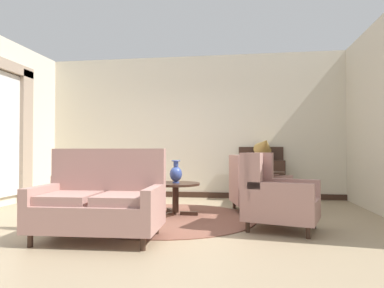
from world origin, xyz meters
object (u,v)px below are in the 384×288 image
Objects in this scene: coffee_table at (176,190)px; settee at (100,203)px; armchair_near_sideboard at (275,197)px; armchair_foreground_right at (254,187)px; gramophone at (264,147)px; side_table at (270,188)px; porcelain_vase at (176,173)px; armchair_near_window at (91,189)px; sideboard at (261,177)px.

coffee_table is 1.67m from settee.
armchair_near_sideboard is at bearing -28.01° from coffee_table.
gramophone is (0.24, 1.26, 0.70)m from armchair_foreground_right.
porcelain_vase is at bearing -163.00° from side_table.
settee reaches higher than armchair_foreground_right.
settee is at bearing 126.19° from armchair_foreground_right.
gramophone is (2.84, 1.98, 0.69)m from armchair_near_window.
gramophone reaches higher than armchair_near_window.
armchair_foreground_right is 1.37m from armchair_near_sideboard.
porcelain_vase is 0.32× the size of sideboard.
armchair_near_sideboard is (0.21, -1.35, 0.01)m from armchair_foreground_right.
armchair_foreground_right is 1.46m from gramophone.
gramophone reaches higher than porcelain_vase.
armchair_foreground_right is 2.70m from armchair_near_window.
coffee_table is 0.74× the size of armchair_foreground_right.
armchair_foreground_right reaches higher than side_table.
armchair_near_window is 1.40× the size of side_table.
settee is 4.03m from sideboard.
armchair_foreground_right reaches higher than porcelain_vase.
settee is 2.87m from side_table.
armchair_near_window reaches higher than side_table.
sideboard is (-0.02, 2.71, 0.06)m from armchair_near_sideboard.
armchair_near_window is 3.47m from sideboard.
armchair_foreground_right is 0.98× the size of armchair_near_sideboard.
settee is 2.19m from armchair_near_sideboard.
armchair_near_sideboard is at bearing 175.86° from armchair_foreground_right.
settee is at bearing 20.67° from armchair_near_window.
armchair_foreground_right is at bearing 24.69° from coffee_table.
gramophone is at bearing 50.89° from coffee_table.
sideboard is at bearing 53.88° from porcelain_vase.
armchair_near_window is 2.90m from side_table.
sideboard reaches higher than armchair_near_window.
sideboard reaches higher than porcelain_vase.
settee is at bearing -121.52° from gramophone.
gramophone is at bearing -61.57° from sideboard.
armchair_near_sideboard is 0.96× the size of sideboard.
sideboard is at bearing 118.43° from gramophone.
armchair_near_window is 2.88m from armchair_near_sideboard.
armchair_near_sideboard is (1.46, -0.78, 0.02)m from coffee_table.
side_table is (2.84, 0.57, -0.01)m from armchair_near_window.
settee is at bearing -111.42° from porcelain_vase.
armchair_foreground_right is at bearing -100.84° from gramophone.
armchair_near_window is 0.86× the size of sideboard.
gramophone is (-0.00, 1.41, 0.70)m from side_table.
settee is 1.60m from armchair_near_window.
settee reaches higher than coffee_table.
porcelain_vase is 0.52× the size of side_table.
armchair_foreground_right is 1.81× the size of gramophone.
coffee_table is at bearing 79.38° from armchair_near_sideboard.
porcelain_vase is at bearing 87.30° from armchair_near_window.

